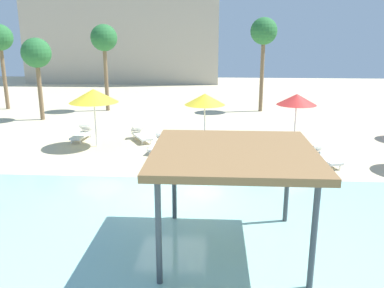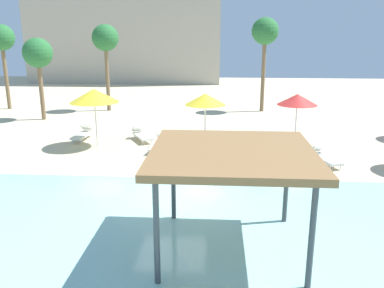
% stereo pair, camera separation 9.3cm
% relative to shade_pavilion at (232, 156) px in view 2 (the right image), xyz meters
% --- Properties ---
extents(ground_plane, '(80.00, 80.00, 0.00)m').
position_rel_shade_pavilion_xyz_m(ground_plane, '(-1.98, 3.74, -2.57)').
color(ground_plane, beige).
extents(lagoon_water, '(44.00, 13.50, 0.04)m').
position_rel_shade_pavilion_xyz_m(lagoon_water, '(-1.98, -1.51, -2.55)').
color(lagoon_water, '#99D1C6').
rests_on(lagoon_water, ground).
extents(shade_pavilion, '(4.06, 4.06, 2.75)m').
position_rel_shade_pavilion_xyz_m(shade_pavilion, '(0.00, 0.00, 0.00)').
color(shade_pavilion, '#42474C').
rests_on(shade_pavilion, ground).
extents(beach_umbrella_yellow_0, '(1.94, 1.94, 2.80)m').
position_rel_shade_pavilion_xyz_m(beach_umbrella_yellow_0, '(-0.99, 9.36, -0.05)').
color(beach_umbrella_yellow_0, silver).
rests_on(beach_umbrella_yellow_0, ground).
extents(beach_umbrella_red_1, '(1.97, 1.97, 2.67)m').
position_rel_shade_pavilion_xyz_m(beach_umbrella_red_1, '(3.53, 10.39, -0.18)').
color(beach_umbrella_red_1, silver).
rests_on(beach_umbrella_red_1, ground).
extents(beach_umbrella_yellow_4, '(2.42, 2.42, 2.93)m').
position_rel_shade_pavilion_xyz_m(beach_umbrella_yellow_4, '(-6.48, 9.73, 0.02)').
color(beach_umbrella_yellow_4, silver).
rests_on(beach_umbrella_yellow_4, ground).
extents(lounge_chair_0, '(0.72, 1.93, 0.74)m').
position_rel_shade_pavilion_xyz_m(lounge_chair_0, '(-7.65, 11.06, -2.24)').
color(lounge_chair_0, white).
rests_on(lounge_chair_0, ground).
extents(lounge_chair_1, '(1.13, 1.99, 0.74)m').
position_rel_shade_pavilion_xyz_m(lounge_chair_1, '(4.33, 7.61, -2.24)').
color(lounge_chair_1, white).
rests_on(lounge_chair_1, ground).
extents(lounge_chair_2, '(1.44, 1.95, 0.74)m').
position_rel_shade_pavilion_xyz_m(lounge_chair_2, '(-4.45, 11.07, -2.24)').
color(lounge_chair_2, white).
rests_on(lounge_chair_2, ground).
extents(lounge_chair_3, '(0.88, 1.96, 0.74)m').
position_rel_shade_pavilion_xyz_m(lounge_chair_3, '(-3.19, 9.26, -2.24)').
color(lounge_chair_3, white).
rests_on(lounge_chair_3, ground).
extents(palm_tree_0, '(1.90, 1.90, 6.24)m').
position_rel_shade_pavilion_xyz_m(palm_tree_0, '(-16.32, 19.82, 2.57)').
color(palm_tree_0, brown).
rests_on(palm_tree_0, ground).
extents(palm_tree_1, '(1.90, 1.90, 5.31)m').
position_rel_shade_pavilion_xyz_m(palm_tree_1, '(-12.01, 16.10, 1.69)').
color(palm_tree_1, brown).
rests_on(palm_tree_1, ground).
extents(palm_tree_2, '(1.90, 1.90, 6.22)m').
position_rel_shade_pavilion_xyz_m(palm_tree_2, '(-8.54, 19.66, 2.55)').
color(palm_tree_2, brown).
rests_on(palm_tree_2, ground).
extents(palm_tree_3, '(1.90, 1.90, 6.68)m').
position_rel_shade_pavilion_xyz_m(palm_tree_3, '(2.84, 20.08, 2.98)').
color(palm_tree_3, brown).
rests_on(palm_tree_3, ground).
extents(hotel_block_0, '(22.20, 10.32, 18.21)m').
position_rel_shade_pavilion_xyz_m(hotel_block_0, '(-11.36, 40.91, 6.53)').
color(hotel_block_0, '#B2A893').
rests_on(hotel_block_0, ground).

